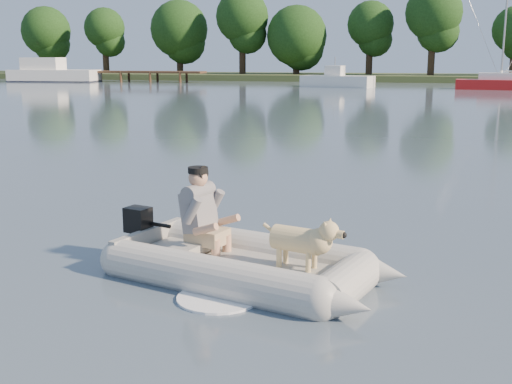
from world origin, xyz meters
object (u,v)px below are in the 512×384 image
(dinghy, at_px, (246,231))
(motorboat, at_px, (337,73))
(dog, at_px, (297,244))
(cabin_cruiser, at_px, (54,70))
(dock, at_px, (115,76))
(sailboat, at_px, (506,84))
(man, at_px, (200,208))

(dinghy, relative_size, motorboat, 0.77)
(dog, height_order, cabin_cruiser, cabin_cruiser)
(dock, relative_size, sailboat, 1.80)
(cabin_cruiser, bearing_deg, dog, -61.41)
(dock, distance_m, cabin_cruiser, 5.86)
(dock, relative_size, cabin_cruiser, 2.04)
(man, relative_size, dog, 1.16)
(man, xyz_separation_m, sailboat, (8.75, 44.33, -0.29))
(man, bearing_deg, cabin_cruiser, 138.84)
(motorboat, distance_m, sailboat, 12.70)
(dog, xyz_separation_m, cabin_cruiser, (-32.87, 49.69, 0.67))
(cabin_cruiser, xyz_separation_m, motorboat, (27.77, -3.95, -0.02))
(man, height_order, dog, man)
(man, height_order, sailboat, sailboat)
(dinghy, height_order, dog, dinghy)
(dinghy, bearing_deg, dog, 4.57)
(dinghy, bearing_deg, man, 175.76)
(dog, relative_size, sailboat, 0.09)
(man, bearing_deg, dog, 0.00)
(dog, distance_m, cabin_cruiser, 59.58)
(dock, bearing_deg, sailboat, -11.06)
(dog, relative_size, cabin_cruiser, 0.10)
(dinghy, distance_m, motorboat, 45.84)
(dinghy, height_order, man, man)
(dinghy, bearing_deg, motorboat, 111.79)
(dog, bearing_deg, sailboat, 96.57)
(cabin_cruiser, height_order, motorboat, cabin_cruiser)
(man, xyz_separation_m, cabin_cruiser, (-31.67, 49.34, 0.43))
(dinghy, distance_m, man, 0.68)
(dinghy, relative_size, sailboat, 0.45)
(man, relative_size, motorboat, 0.17)
(man, height_order, motorboat, motorboat)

